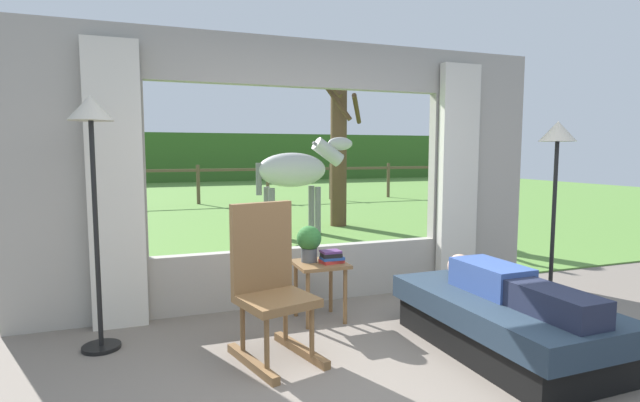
{
  "coord_description": "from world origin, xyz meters",
  "views": [
    {
      "loc": [
        -1.49,
        -2.24,
        1.49
      ],
      "look_at": [
        0.0,
        1.8,
        1.05
      ],
      "focal_mm": 27.28,
      "sensor_mm": 36.0,
      "label": 1
    }
  ],
  "objects_px": {
    "recliner_sofa": "(503,323)",
    "floor_lamp_left": "(92,146)",
    "reclining_person": "(509,285)",
    "pasture_tree": "(338,141)",
    "book_stack": "(331,257)",
    "rocking_chair": "(269,283)",
    "side_table": "(320,273)",
    "horse": "(297,171)",
    "potted_plant": "(309,241)",
    "floor_lamp_right": "(556,159)"
  },
  "relations": [
    {
      "from": "reclining_person",
      "to": "horse",
      "type": "height_order",
      "value": "horse"
    },
    {
      "from": "reclining_person",
      "to": "horse",
      "type": "distance_m",
      "value": 5.45
    },
    {
      "from": "reclining_person",
      "to": "pasture_tree",
      "type": "height_order",
      "value": "pasture_tree"
    },
    {
      "from": "side_table",
      "to": "horse",
      "type": "distance_m",
      "value": 4.45
    },
    {
      "from": "floor_lamp_left",
      "to": "side_table",
      "type": "bearing_deg",
      "value": 0.94
    },
    {
      "from": "rocking_chair",
      "to": "horse",
      "type": "distance_m",
      "value": 5.17
    },
    {
      "from": "floor_lamp_left",
      "to": "pasture_tree",
      "type": "distance_m",
      "value": 6.35
    },
    {
      "from": "reclining_person",
      "to": "book_stack",
      "type": "relative_size",
      "value": 6.92
    },
    {
      "from": "book_stack",
      "to": "floor_lamp_left",
      "type": "relative_size",
      "value": 0.11
    },
    {
      "from": "floor_lamp_right",
      "to": "horse",
      "type": "xyz_separation_m",
      "value": [
        -0.93,
        4.81,
        -0.26
      ]
    },
    {
      "from": "floor_lamp_left",
      "to": "horse",
      "type": "height_order",
      "value": "floor_lamp_left"
    },
    {
      "from": "potted_plant",
      "to": "pasture_tree",
      "type": "relative_size",
      "value": 0.09
    },
    {
      "from": "reclining_person",
      "to": "floor_lamp_left",
      "type": "distance_m",
      "value": 3.2
    },
    {
      "from": "rocking_chair",
      "to": "side_table",
      "type": "xyz_separation_m",
      "value": [
        0.61,
        0.59,
        -0.12
      ]
    },
    {
      "from": "side_table",
      "to": "floor_lamp_left",
      "type": "distance_m",
      "value": 2.09
    },
    {
      "from": "horse",
      "to": "pasture_tree",
      "type": "xyz_separation_m",
      "value": [
        1.07,
        0.68,
        0.54
      ]
    },
    {
      "from": "recliner_sofa",
      "to": "book_stack",
      "type": "height_order",
      "value": "book_stack"
    },
    {
      "from": "reclining_person",
      "to": "potted_plant",
      "type": "xyz_separation_m",
      "value": [
        -1.12,
        1.22,
        0.18
      ]
    },
    {
      "from": "rocking_chair",
      "to": "book_stack",
      "type": "bearing_deg",
      "value": 22.55
    },
    {
      "from": "rocking_chair",
      "to": "book_stack",
      "type": "height_order",
      "value": "rocking_chair"
    },
    {
      "from": "book_stack",
      "to": "floor_lamp_right",
      "type": "bearing_deg",
      "value": -14.48
    },
    {
      "from": "reclining_person",
      "to": "rocking_chair",
      "type": "height_order",
      "value": "rocking_chair"
    },
    {
      "from": "side_table",
      "to": "potted_plant",
      "type": "relative_size",
      "value": 1.63
    },
    {
      "from": "book_stack",
      "to": "floor_lamp_left",
      "type": "bearing_deg",
      "value": 179.15
    },
    {
      "from": "reclining_person",
      "to": "pasture_tree",
      "type": "relative_size",
      "value": 0.41
    },
    {
      "from": "recliner_sofa",
      "to": "floor_lamp_right",
      "type": "distance_m",
      "value": 1.66
    },
    {
      "from": "reclining_person",
      "to": "rocking_chair",
      "type": "bearing_deg",
      "value": 159.63
    },
    {
      "from": "floor_lamp_right",
      "to": "horse",
      "type": "relative_size",
      "value": 0.97
    },
    {
      "from": "rocking_chair",
      "to": "pasture_tree",
      "type": "bearing_deg",
      "value": 48.22
    },
    {
      "from": "book_stack",
      "to": "recliner_sofa",
      "type": "bearing_deg",
      "value": -47.93
    },
    {
      "from": "recliner_sofa",
      "to": "potted_plant",
      "type": "xyz_separation_m",
      "value": [
        -1.12,
        1.17,
        0.48
      ]
    },
    {
      "from": "recliner_sofa",
      "to": "rocking_chair",
      "type": "bearing_deg",
      "value": 161.2
    },
    {
      "from": "recliner_sofa",
      "to": "pasture_tree",
      "type": "bearing_deg",
      "value": 78.19
    },
    {
      "from": "recliner_sofa",
      "to": "floor_lamp_left",
      "type": "relative_size",
      "value": 0.91
    },
    {
      "from": "rocking_chair",
      "to": "side_table",
      "type": "bearing_deg",
      "value": 29.2
    },
    {
      "from": "potted_plant",
      "to": "floor_lamp_right",
      "type": "relative_size",
      "value": 0.18
    },
    {
      "from": "reclining_person",
      "to": "horse",
      "type": "relative_size",
      "value": 0.79
    },
    {
      "from": "side_table",
      "to": "potted_plant",
      "type": "xyz_separation_m",
      "value": [
        -0.08,
        0.06,
        0.28
      ]
    },
    {
      "from": "side_table",
      "to": "floor_lamp_right",
      "type": "xyz_separation_m",
      "value": [
        2.05,
        -0.56,
        0.99
      ]
    },
    {
      "from": "recliner_sofa",
      "to": "pasture_tree",
      "type": "xyz_separation_m",
      "value": [
        1.15,
        6.04,
        1.47
      ]
    },
    {
      "from": "potted_plant",
      "to": "reclining_person",
      "type": "bearing_deg",
      "value": -47.54
    },
    {
      "from": "floor_lamp_left",
      "to": "horse",
      "type": "distance_m",
      "value": 5.18
    },
    {
      "from": "side_table",
      "to": "potted_plant",
      "type": "distance_m",
      "value": 0.29
    },
    {
      "from": "side_table",
      "to": "pasture_tree",
      "type": "bearing_deg",
      "value": 65.97
    },
    {
      "from": "rocking_chair",
      "to": "side_table",
      "type": "height_order",
      "value": "rocking_chair"
    },
    {
      "from": "reclining_person",
      "to": "book_stack",
      "type": "bearing_deg",
      "value": 129.78
    },
    {
      "from": "side_table",
      "to": "book_stack",
      "type": "relative_size",
      "value": 2.51
    },
    {
      "from": "recliner_sofa",
      "to": "reclining_person",
      "type": "relative_size",
      "value": 1.2
    },
    {
      "from": "reclining_person",
      "to": "potted_plant",
      "type": "relative_size",
      "value": 4.48
    },
    {
      "from": "side_table",
      "to": "floor_lamp_right",
      "type": "height_order",
      "value": "floor_lamp_right"
    }
  ]
}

